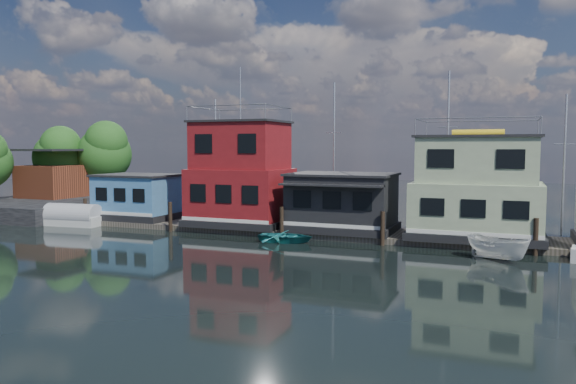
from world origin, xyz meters
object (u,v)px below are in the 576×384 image
at_px(houseboat_green, 476,190).
at_px(tarp_runabout, 73,217).
at_px(houseboat_red, 241,176).
at_px(dinghy_teal, 286,237).
at_px(houseboat_blue, 138,197).
at_px(motorboat, 498,247).
at_px(houseboat_dark, 342,202).

relative_size(houseboat_green, tarp_runabout, 1.74).
bearing_deg(houseboat_red, dinghy_teal, -37.22).
height_order(houseboat_blue, motorboat, houseboat_blue).
height_order(tarp_runabout, motorboat, tarp_runabout).
xyz_separation_m(houseboat_blue, houseboat_red, (9.50, 0.00, 1.90)).
bearing_deg(houseboat_red, houseboat_blue, -180.00).
xyz_separation_m(houseboat_blue, tarp_runabout, (-4.00, -3.12, -1.50)).
xyz_separation_m(houseboat_dark, motorboat, (10.51, -5.18, -1.67)).
relative_size(houseboat_blue, houseboat_green, 0.76).
relative_size(houseboat_red, houseboat_green, 1.41).
height_order(houseboat_red, tarp_runabout, houseboat_red).
bearing_deg(houseboat_blue, tarp_runabout, -142.06).
height_order(houseboat_blue, houseboat_red, houseboat_red).
distance_m(houseboat_blue, dinghy_teal, 15.43).
distance_m(houseboat_red, houseboat_green, 17.01).
height_order(houseboat_green, dinghy_teal, houseboat_green).
height_order(houseboat_dark, motorboat, houseboat_dark).
bearing_deg(houseboat_dark, houseboat_green, 0.12).
bearing_deg(houseboat_red, tarp_runabout, -166.99).
distance_m(houseboat_green, tarp_runabout, 30.79).
bearing_deg(motorboat, houseboat_green, 47.97).
bearing_deg(houseboat_dark, tarp_runabout, -171.80).
bearing_deg(dinghy_teal, houseboat_green, -75.86).
height_order(houseboat_green, tarp_runabout, houseboat_green).
xyz_separation_m(tarp_runabout, motorboat, (32.01, -2.08, 0.04)).
xyz_separation_m(houseboat_dark, dinghy_teal, (-2.71, -4.00, -2.04)).
xyz_separation_m(houseboat_blue, motorboat, (28.01, -5.20, -1.46)).
distance_m(houseboat_green, dinghy_teal, 12.78).
xyz_separation_m(houseboat_red, dinghy_teal, (5.29, -4.02, -3.73)).
xyz_separation_m(houseboat_red, motorboat, (18.51, -5.20, -3.36)).
height_order(houseboat_blue, houseboat_green, houseboat_green).
bearing_deg(houseboat_dark, houseboat_blue, 179.94).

